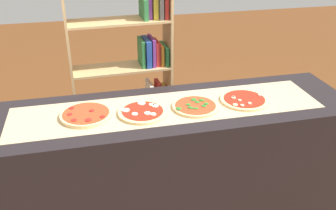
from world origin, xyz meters
The scene contains 7 objects.
counter centered at (0.00, 0.00, 0.46)m, with size 2.30×0.63×0.92m, color black.
parchment_paper centered at (0.00, 0.00, 0.92)m, with size 1.86×0.41×0.00m, color tan.
pizza_pepperoni_0 centered at (-0.48, 0.00, 0.94)m, with size 0.30×0.30×0.03m.
pizza_mozzarella_1 centered at (-0.16, -0.04, 0.94)m, with size 0.29×0.29×0.02m.
pizza_spinach_2 centered at (0.16, -0.04, 0.94)m, with size 0.28×0.28×0.02m.
pizza_mushroom_3 centered at (0.48, -0.02, 0.93)m, with size 0.30×0.30×0.02m.
bookshelf centered at (-0.05, 1.03, 0.78)m, with size 0.85×0.32×1.61m.
Camera 1 is at (-0.45, -1.95, 1.97)m, focal length 39.94 mm.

